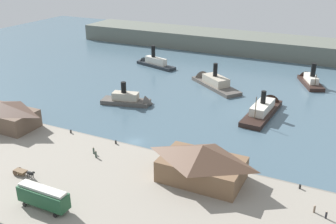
{
  "coord_description": "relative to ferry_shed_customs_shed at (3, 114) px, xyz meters",
  "views": [
    {
      "loc": [
        47.69,
        -77.47,
        46.22
      ],
      "look_at": [
        0.88,
        17.93,
        2.0
      ],
      "focal_mm": 41.47,
      "sensor_mm": 36.0,
      "label": 1
    }
  ],
  "objects": [
    {
      "name": "ground_plane",
      "position": [
        36.6,
        9.26,
        -4.72
      ],
      "size": [
        320.0,
        320.0,
        0.0
      ],
      "primitive_type": "plane",
      "color": "#476070"
    },
    {
      "name": "ferry_shed_customs_shed",
      "position": [
        0.0,
        0.0,
        0.0
      ],
      "size": [
        19.65,
        9.8,
        6.93
      ],
      "color": "brown",
      "rests_on": "quay_promenade"
    },
    {
      "name": "mooring_post_center_east",
      "position": [
        33.99,
        4.37,
        -3.07
      ],
      "size": [
        0.44,
        0.44,
        0.9
      ],
      "primitive_type": "cylinder",
      "color": "black",
      "rests_on": "quay_promenade"
    },
    {
      "name": "pedestrian_walking_west",
      "position": [
        32.07,
        -2.29,
        -2.73
      ],
      "size": [
        0.43,
        0.43,
        1.72
      ],
      "color": "#3D4C42",
      "rests_on": "quay_promenade"
    },
    {
      "name": "horse_cart",
      "position": [
        24.52,
        -17.11,
        -2.59
      ],
      "size": [
        5.75,
        1.67,
        1.87
      ],
      "color": "brown",
      "rests_on": "quay_promenade"
    },
    {
      "name": "ferry_outer_harbor",
      "position": [
        70.58,
        80.73,
        -3.33
      ],
      "size": [
        12.05,
        18.72,
        10.35
      ],
      "color": "black",
      "rests_on": "ground"
    },
    {
      "name": "pedestrian_standing_center",
      "position": [
        82.51,
        -2.8,
        -2.8
      ],
      "size": [
        0.39,
        0.39,
        1.56
      ],
      "color": "#6B5B4C",
      "rests_on": "quay_promenade"
    },
    {
      "name": "ferry_shed_central_terminal",
      "position": [
        59.47,
        -1.42,
        0.59
      ],
      "size": [
        17.58,
        11.37,
        8.08
      ],
      "color": "brown",
      "rests_on": "quay_promenade"
    },
    {
      "name": "far_headland",
      "position": [
        36.6,
        119.26,
        -0.72
      ],
      "size": [
        180.0,
        24.0,
        8.0
      ],
      "primitive_type": "cube",
      "color": "#60665B",
      "rests_on": "ground"
    },
    {
      "name": "ferry_departing_north",
      "position": [
        37.87,
        62.43,
        -3.32
      ],
      "size": [
        24.39,
        20.58,
        11.2
      ],
      "color": "#514C47",
      "rests_on": "ground"
    },
    {
      "name": "ferry_mid_harbor",
      "position": [
        6.03,
        75.67,
        -3.17
      ],
      "size": [
        21.54,
        10.26,
        10.38
      ],
      "color": "#23282D",
      "rests_on": "ground"
    },
    {
      "name": "street_tram",
      "position": [
        36.5,
        -23.87,
        -0.91
      ],
      "size": [
        10.63,
        2.97,
        4.48
      ],
      "color": "#1E4C2D",
      "rests_on": "quay_promenade"
    },
    {
      "name": "ferry_near_quay",
      "position": [
        62.27,
        44.97,
        -3.37
      ],
      "size": [
        7.84,
        25.83,
        10.33
      ],
      "color": "black",
      "rests_on": "ground"
    },
    {
      "name": "pedestrian_near_east_shed",
      "position": [
        84.65,
        -3.71,
        -2.81
      ],
      "size": [
        0.38,
        0.38,
        1.55
      ],
      "color": "#232328",
      "rests_on": "quay_promenade"
    },
    {
      "name": "mooring_post_east",
      "position": [
        19.71,
        4.36,
        -3.07
      ],
      "size": [
        0.44,
        0.44,
        0.9
      ],
      "primitive_type": "cylinder",
      "color": "black",
      "rests_on": "quay_promenade"
    },
    {
      "name": "ferry_moored_west",
      "position": [
        21.74,
        32.26,
        -3.31
      ],
      "size": [
        17.9,
        9.04,
        9.13
      ],
      "color": "#514C47",
      "rests_on": "ground"
    },
    {
      "name": "mooring_post_west",
      "position": [
        78.9,
        4.13,
        -3.07
      ],
      "size": [
        0.44,
        0.44,
        0.9
      ],
      "primitive_type": "cylinder",
      "color": "black",
      "rests_on": "quay_promenade"
    },
    {
      "name": "pedestrian_walking_east",
      "position": [
        33.68,
        -3.61,
        -2.7
      ],
      "size": [
        0.44,
        0.44,
        1.79
      ],
      "color": "#3D4C42",
      "rests_on": "quay_promenade"
    },
    {
      "name": "seawall_edge",
      "position": [
        36.6,
        5.66,
        -4.22
      ],
      "size": [
        110.0,
        0.8,
        1.0
      ],
      "primitive_type": "cube",
      "color": "slate",
      "rests_on": "ground"
    },
    {
      "name": "quay_promenade",
      "position": [
        36.6,
        -12.74,
        -4.12
      ],
      "size": [
        110.0,
        36.0,
        1.2
      ],
      "primitive_type": "cube",
      "color": "gray",
      "rests_on": "ground"
    }
  ]
}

